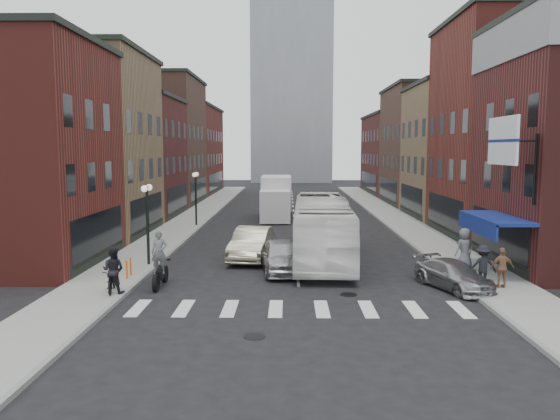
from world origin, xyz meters
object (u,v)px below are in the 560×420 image
at_px(billboard_sign, 505,142).
at_px(streetlamp_near, 147,209).
at_px(bike_rack, 129,268).
at_px(parked_bicycle, 112,281).
at_px(ped_right_a, 483,266).
at_px(ped_right_c, 465,249).
at_px(transit_bus, 322,229).
at_px(sedan_left_far, 252,244).
at_px(curb_car, 453,275).
at_px(streetlamp_far, 196,188).
at_px(sedan_left_near, 281,256).
at_px(ped_right_b, 502,268).
at_px(box_truck, 276,198).
at_px(ped_left_solo, 113,270).
at_px(motorcycle_rider, 160,261).

height_order(billboard_sign, streetlamp_near, billboard_sign).
xyz_separation_m(billboard_sign, bike_rack, (-16.19, 0.80, -5.58)).
relative_size(parked_bicycle, ped_right_a, 1.02).
xyz_separation_m(ped_right_a, ped_right_c, (0.27, 3.25, 0.12)).
xyz_separation_m(transit_bus, sedan_left_far, (-3.70, 0.03, -0.83)).
xyz_separation_m(streetlamp_near, curb_car, (13.90, -4.00, -2.32)).
relative_size(streetlamp_far, bike_rack, 5.14).
relative_size(sedan_left_near, ped_right_a, 2.65).
distance_m(parked_bicycle, ped_right_b, 15.91).
height_order(streetlamp_near, streetlamp_far, same).
height_order(streetlamp_far, ped_right_c, streetlamp_far).
bearing_deg(curb_car, box_truck, 88.04).
relative_size(bike_rack, ped_right_b, 0.48).
bearing_deg(ped_left_solo, parked_bicycle, -48.37).
bearing_deg(parked_bicycle, motorcycle_rider, 29.48).
height_order(transit_bus, sedan_left_far, transit_bus).
bearing_deg(ped_right_c, curb_car, 41.22).
bearing_deg(bike_rack, ped_left_solo, -85.79).
height_order(billboard_sign, transit_bus, billboard_sign).
relative_size(box_truck, motorcycle_rider, 3.33).
bearing_deg(ped_left_solo, billboard_sign, -165.40).
bearing_deg(streetlamp_far, billboard_sign, -47.59).
height_order(streetlamp_near, bike_rack, streetlamp_near).
height_order(billboard_sign, sedan_left_far, billboard_sign).
distance_m(sedan_left_near, parked_bicycle, 7.95).
bearing_deg(sedan_left_far, ped_right_b, -24.01).
height_order(parked_bicycle, ped_right_c, ped_right_c).
relative_size(streetlamp_far, ped_right_c, 2.09).
bearing_deg(box_truck, streetlamp_far, -140.63).
xyz_separation_m(bike_rack, motorcycle_rider, (1.70, -1.23, 0.59)).
distance_m(sedan_left_near, ped_right_a, 9.03).
bearing_deg(transit_bus, billboard_sign, -35.38).
bearing_deg(box_truck, curb_car, -71.55).
height_order(streetlamp_near, motorcycle_rider, streetlamp_near).
bearing_deg(sedan_left_far, box_truck, 93.64).
bearing_deg(motorcycle_rider, bike_rack, 136.44).
bearing_deg(ped_left_solo, ped_right_a, -167.05).
height_order(transit_bus, ped_left_solo, transit_bus).
xyz_separation_m(billboard_sign, sedan_left_far, (-10.96, 5.50, -5.29)).
bearing_deg(billboard_sign, box_truck, 114.19).
distance_m(sedan_left_far, ped_right_a, 11.75).
bearing_deg(billboard_sign, sedan_left_far, 153.36).
distance_m(bike_rack, ped_right_a, 15.36).
height_order(streetlamp_near, box_truck, streetlamp_near).
height_order(streetlamp_far, sedan_left_near, streetlamp_far).
bearing_deg(ped_left_solo, motorcycle_rider, -127.56).
distance_m(motorcycle_rider, curb_car, 12.41).
relative_size(streetlamp_far, transit_bus, 0.34).
bearing_deg(sedan_left_near, transit_bus, 47.06).
bearing_deg(transit_bus, streetlamp_far, 127.55).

